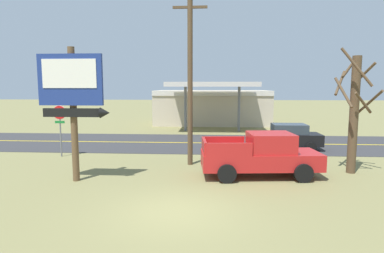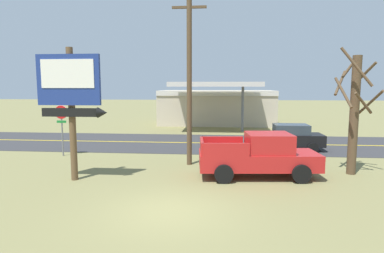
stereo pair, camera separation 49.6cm
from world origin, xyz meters
name	(u,v)px [view 2 (the right image)]	position (x,y,z in m)	size (l,w,h in m)	color
ground_plane	(169,212)	(0.00, 0.00, 0.00)	(180.00, 180.00, 0.00)	olive
road_asphalt	(198,143)	(0.00, 13.00, 0.01)	(140.00, 8.00, 0.02)	#333335
road_centre_line	(198,143)	(0.00, 13.00, 0.02)	(126.00, 0.20, 0.01)	gold
motel_sign	(71,93)	(-4.59, 3.13, 3.73)	(2.94, 0.54, 5.62)	brown
stop_sign	(62,121)	(-7.54, 7.97, 2.03)	(0.80, 0.08, 2.95)	slate
utility_pole	(189,69)	(0.00, 6.53, 4.89)	(1.90, 0.26, 9.16)	brown
bare_tree	(354,111)	(7.61, 5.37, 2.92)	(1.99, 1.90, 5.71)	brown
gas_station	(217,106)	(1.06, 25.09, 1.94)	(12.00, 11.50, 4.40)	beige
pickup_red_parked_on_lawn	(260,156)	(3.34, 4.48, 0.96)	(5.36, 2.60, 1.96)	red
car_black_near_lane	(289,137)	(5.89, 11.00, 0.83)	(4.20, 2.00, 1.64)	black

